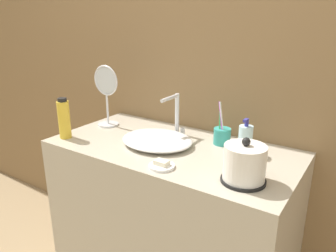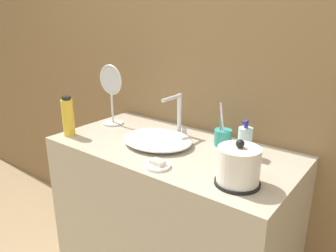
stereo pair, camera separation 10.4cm
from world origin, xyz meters
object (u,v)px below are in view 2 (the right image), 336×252
toothbrush_cup (223,137)px  vanity_mirror (111,91)px  electric_kettle (238,167)px  shampoo_bottle (68,117)px  faucet (178,113)px  lotion_bottle (245,141)px

toothbrush_cup → vanity_mirror: (-0.67, -0.09, 0.15)m
electric_kettle → shampoo_bottle: size_ratio=0.85×
shampoo_bottle → vanity_mirror: size_ratio=0.61×
electric_kettle → shampoo_bottle: 0.94m
electric_kettle → toothbrush_cup: toothbrush_cup is taller
faucet → toothbrush_cup: bearing=3.7°
lotion_bottle → vanity_mirror: (-0.80, -0.04, 0.12)m
electric_kettle → lotion_bottle: 0.28m
faucet → vanity_mirror: size_ratio=0.64×
shampoo_bottle → lotion_bottle: bearing=20.2°
faucet → lotion_bottle: (0.39, -0.03, -0.06)m
lotion_bottle → vanity_mirror: vanity_mirror is taller
faucet → toothbrush_cup: faucet is taller
lotion_bottle → shampoo_bottle: shampoo_bottle is taller
shampoo_bottle → electric_kettle: bearing=3.1°
lotion_bottle → toothbrush_cup: bearing=159.4°
electric_kettle → vanity_mirror: bearing=166.2°
lotion_bottle → shampoo_bottle: 0.90m
faucet → lotion_bottle: faucet is taller
lotion_bottle → electric_kettle: bearing=-69.9°
electric_kettle → toothbrush_cup: 0.39m
electric_kettle → lotion_bottle: electric_kettle is taller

